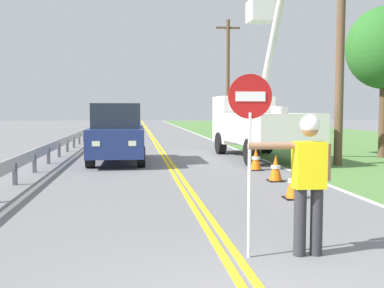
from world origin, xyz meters
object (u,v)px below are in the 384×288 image
object	(u,v)px
traffic_cone_lead	(294,183)
oncoming_suv_nearest	(117,133)
flagger_worker	(308,175)
traffic_cone_tail	(256,160)
utility_pole_near	(341,36)
stop_sign_paddle	(250,124)
utility_bucket_truck	(257,121)
utility_pole_mid	(228,75)
traffic_cone_mid	(276,169)

from	to	relation	value
traffic_cone_lead	oncoming_suv_nearest	bearing A→B (deg)	118.53
flagger_worker	oncoming_suv_nearest	xyz separation A→B (m)	(-2.81, 10.94, 0.01)
traffic_cone_lead	traffic_cone_tail	world-z (taller)	same
flagger_worker	utility_pole_near	xyz separation A→B (m)	(4.66, 9.20, 3.28)
flagger_worker	stop_sign_paddle	size ratio (longest dim) A/B	0.78
utility_pole_near	traffic_cone_tail	bearing A→B (deg)	-163.39
stop_sign_paddle	utility_pole_near	distance (m)	10.99
flagger_worker	utility_pole_near	bearing A→B (deg)	63.16
utility_bucket_truck	utility_pole_mid	bearing A→B (deg)	82.45
flagger_worker	traffic_cone_tail	distance (m)	8.45
flagger_worker	traffic_cone_lead	xyz separation A→B (m)	(1.13, 3.68, -0.71)
utility_pole_near	utility_pole_mid	distance (m)	19.14
traffic_cone_mid	traffic_cone_lead	bearing A→B (deg)	-98.39
utility_bucket_truck	utility_pole_mid	xyz separation A→B (m)	(2.17, 16.34, 3.02)
traffic_cone_lead	utility_bucket_truck	bearing A→B (deg)	80.12
utility_bucket_truck	stop_sign_paddle	bearing A→B (deg)	-105.62
traffic_cone_mid	traffic_cone_tail	world-z (taller)	same
traffic_cone_lead	traffic_cone_mid	distance (m)	2.40
stop_sign_paddle	oncoming_suv_nearest	world-z (taller)	stop_sign_paddle
utility_pole_mid	traffic_cone_tail	distance (m)	20.73
utility_pole_mid	traffic_cone_lead	world-z (taller)	utility_pole_mid
traffic_cone_tail	stop_sign_paddle	bearing A→B (deg)	-105.65
oncoming_suv_nearest	traffic_cone_tail	distance (m)	5.16
oncoming_suv_nearest	traffic_cone_mid	distance (m)	6.55
utility_bucket_truck	traffic_cone_mid	world-z (taller)	utility_bucket_truck
utility_pole_near	stop_sign_paddle	bearing A→B (deg)	-120.56
utility_bucket_truck	traffic_cone_tail	bearing A→B (deg)	-105.55
stop_sign_paddle	traffic_cone_tail	bearing A→B (deg)	74.35
utility_pole_near	traffic_cone_lead	distance (m)	7.67
flagger_worker	traffic_cone_mid	xyz separation A→B (m)	(1.48, 6.05, -0.71)
traffic_cone_mid	utility_pole_mid	bearing A→B (deg)	81.67
traffic_cone_mid	traffic_cone_tail	distance (m)	2.22
stop_sign_paddle	utility_bucket_truck	bearing A→B (deg)	74.38
traffic_cone_lead	flagger_worker	bearing A→B (deg)	-107.12
stop_sign_paddle	traffic_cone_tail	size ratio (longest dim) A/B	3.33
stop_sign_paddle	flagger_worker	bearing A→B (deg)	-1.07
utility_bucket_truck	utility_pole_near	distance (m)	4.53
oncoming_suv_nearest	utility_pole_near	distance (m)	8.34
traffic_cone_lead	traffic_cone_tail	size ratio (longest dim) A/B	1.00
utility_pole_mid	traffic_cone_mid	world-z (taller)	utility_pole_mid
utility_pole_mid	traffic_cone_lead	bearing A→B (deg)	-98.34
stop_sign_paddle	traffic_cone_mid	size ratio (longest dim) A/B	3.33
flagger_worker	traffic_cone_tail	world-z (taller)	flagger_worker
utility_pole_near	traffic_cone_tail	distance (m)	5.14
flagger_worker	utility_pole_mid	size ratio (longest dim) A/B	0.21
utility_pole_mid	traffic_cone_lead	distance (m)	25.26
utility_bucket_truck	traffic_cone_lead	size ratio (longest dim) A/B	9.89
utility_pole_near	utility_bucket_truck	bearing A→B (deg)	126.57
flagger_worker	oncoming_suv_nearest	world-z (taller)	oncoming_suv_nearest
flagger_worker	utility_bucket_truck	distance (m)	12.28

